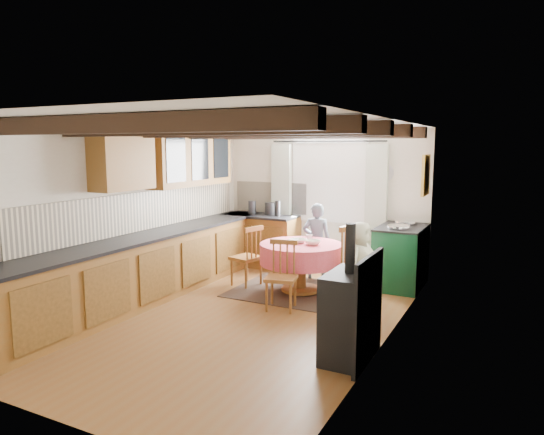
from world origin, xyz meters
The scene contains 41 objects.
floor centered at (0.00, 0.00, 0.00)m, with size 3.60×5.50×0.00m, color brown.
ceiling centered at (0.00, 0.00, 2.40)m, with size 3.60×5.50×0.00m, color white.
wall_back centered at (0.00, 2.75, 1.20)m, with size 3.60×0.00×2.40m, color silver.
wall_front centered at (0.00, -2.75, 1.20)m, with size 3.60×0.00×2.40m, color silver.
wall_left centered at (-1.80, 0.00, 1.20)m, with size 0.00×5.50×2.40m, color silver.
wall_right centered at (1.80, 0.00, 1.20)m, with size 0.00×5.50×2.40m, color silver.
beam_a centered at (0.00, -2.00, 2.31)m, with size 3.60×0.16×0.16m, color black.
beam_b centered at (0.00, -1.00, 2.31)m, with size 3.60×0.16×0.16m, color black.
beam_c centered at (0.00, 0.00, 2.31)m, with size 3.60×0.16×0.16m, color black.
beam_d centered at (0.00, 1.00, 2.31)m, with size 3.60×0.16×0.16m, color black.
beam_e centered at (0.00, 2.00, 2.31)m, with size 3.60×0.16×0.16m, color black.
splash_left centered at (-1.78, 0.30, 1.20)m, with size 0.02×4.50×0.55m, color beige.
splash_back centered at (-1.00, 2.73, 1.20)m, with size 1.40×0.02×0.55m, color beige.
base_cabinet_left centered at (-1.50, 0.00, 0.44)m, with size 0.60×5.30×0.88m, color brown.
base_cabinet_back centered at (-1.05, 2.45, 0.44)m, with size 1.30×0.60×0.88m, color brown.
worktop_left centered at (-1.48, 0.00, 0.90)m, with size 0.64×5.30×0.04m, color black.
worktop_back centered at (-1.05, 2.43, 0.90)m, with size 1.30×0.64×0.04m, color black.
wall_cabinet_glass centered at (-1.63, 1.20, 1.95)m, with size 0.34×1.80×0.90m, color brown.
wall_cabinet_solid centered at (-1.63, -0.30, 1.90)m, with size 0.34×0.90×0.70m, color brown.
window_frame centered at (0.10, 2.73, 1.60)m, with size 1.34×0.03×1.54m, color white.
window_pane centered at (0.10, 2.74, 1.60)m, with size 1.20×0.01×1.40m, color white.
curtain_left centered at (-0.75, 2.65, 1.10)m, with size 0.35×0.10×2.10m, color silver.
curtain_right centered at (0.95, 2.65, 1.10)m, with size 0.35×0.10×2.10m, color silver.
curtain_rod centered at (0.10, 2.65, 2.20)m, with size 0.03×0.03×2.00m, color black.
wall_picture centered at (1.77, 2.30, 1.70)m, with size 0.04×0.50×0.60m, color gold.
wall_plate centered at (1.05, 2.72, 1.70)m, with size 0.30×0.30×0.02m, color silver.
rug centered at (0.24, 1.26, 0.01)m, with size 1.94×1.51×0.01m, color #372823.
dining_table centered at (0.24, 1.26, 0.36)m, with size 1.20×1.20×0.72m, color #E4607E, non-canonical shape.
chair_near centered at (0.32, 0.44, 0.45)m, with size 0.39×0.41×0.91m, color brown, non-canonical shape.
chair_left centered at (-0.65, 1.21, 0.47)m, with size 0.40×0.42×0.94m, color brown, non-canonical shape.
chair_right centered at (1.11, 1.26, 0.52)m, with size 0.45×0.47×1.05m, color brown, non-canonical shape.
aga_range centered at (1.47, 2.22, 0.47)m, with size 0.67×1.03×0.95m, color #09321A, non-canonical shape.
cast_iron_stove centered at (1.58, -0.63, 0.69)m, with size 0.41×0.69×1.38m, color black, non-canonical shape.
child_far centered at (0.17, 2.05, 0.61)m, with size 0.45×0.29×1.23m, color slate.
child_right centered at (1.13, 1.20, 0.56)m, with size 0.54×0.35×1.11m, color beige.
bowl_a centered at (0.17, 1.30, 0.75)m, with size 0.24×0.24×0.06m, color silver.
bowl_b centered at (0.42, 1.26, 0.76)m, with size 0.22×0.22×0.07m, color silver.
cup centered at (0.25, 1.53, 0.77)m, with size 0.10×0.10×0.09m, color silver.
canister_tall centered at (-1.22, 2.42, 1.04)m, with size 0.14×0.14×0.24m, color #262628.
canister_wide centered at (-0.91, 2.53, 1.03)m, with size 0.19×0.19×0.22m, color #262628.
canister_slim centered at (-0.70, 2.40, 1.05)m, with size 0.10×0.10×0.27m, color #262628.
Camera 1 is at (3.03, -5.18, 2.13)m, focal length 32.63 mm.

